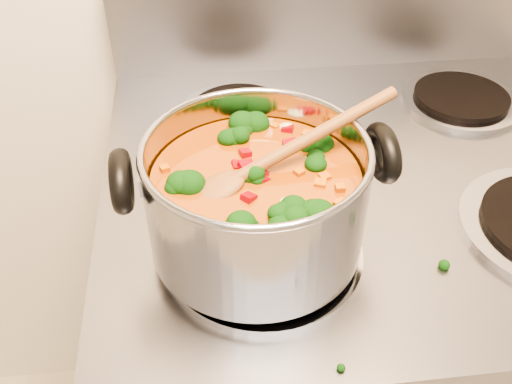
% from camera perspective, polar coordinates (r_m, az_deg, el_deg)
% --- Properties ---
extents(electric_range, '(0.76, 0.69, 1.08)m').
position_cam_1_polar(electric_range, '(1.15, 8.87, -15.65)').
color(electric_range, gray).
rests_on(electric_range, ground).
extents(stockpot, '(0.30, 0.24, 0.15)m').
position_cam_1_polar(stockpot, '(0.62, -0.05, -0.63)').
color(stockpot, '#9A99A1').
rests_on(stockpot, electric_range).
extents(wooden_spoon, '(0.24, 0.11, 0.08)m').
position_cam_1_polar(wooden_spoon, '(0.60, 0.92, 2.95)').
color(wooden_spoon, brown).
rests_on(wooden_spoon, stockpot).
extents(cooktop_crumbs, '(0.06, 0.27, 0.01)m').
position_cam_1_polar(cooktop_crumbs, '(0.70, -9.93, -4.02)').
color(cooktop_crumbs, black).
rests_on(cooktop_crumbs, electric_range).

